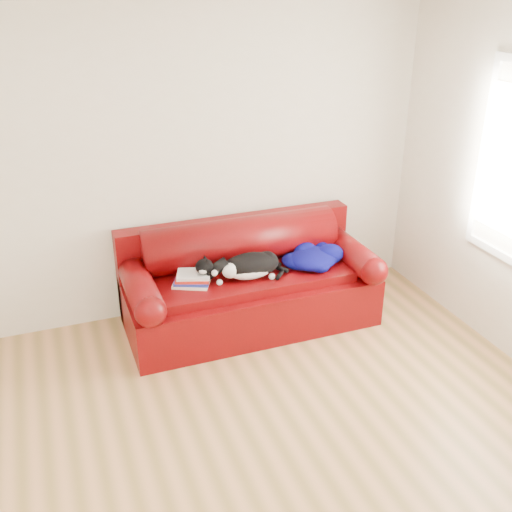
% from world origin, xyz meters
% --- Properties ---
extents(ground, '(4.50, 4.50, 0.00)m').
position_xyz_m(ground, '(0.00, 0.00, 0.00)').
color(ground, olive).
rests_on(ground, ground).
extents(room_shell, '(4.52, 4.02, 2.61)m').
position_xyz_m(room_shell, '(0.12, 0.02, 1.67)').
color(room_shell, beige).
rests_on(room_shell, ground).
extents(sofa_base, '(2.10, 0.90, 0.50)m').
position_xyz_m(sofa_base, '(0.50, 1.49, 0.24)').
color(sofa_base, '#400205').
rests_on(sofa_base, ground).
extents(sofa_back, '(2.10, 1.01, 0.88)m').
position_xyz_m(sofa_back, '(0.50, 1.74, 0.54)').
color(sofa_back, '#400205').
rests_on(sofa_back, ground).
extents(book_stack, '(0.35, 0.32, 0.10)m').
position_xyz_m(book_stack, '(-0.01, 1.44, 0.55)').
color(book_stack, white).
rests_on(book_stack, sofa_base).
extents(cat, '(0.71, 0.30, 0.25)m').
position_xyz_m(cat, '(0.46, 1.39, 0.60)').
color(cat, black).
rests_on(cat, sofa_base).
extents(blanket, '(0.64, 0.53, 0.16)m').
position_xyz_m(blanket, '(1.05, 1.43, 0.57)').
color(blanket, '#08024F').
rests_on(blanket, sofa_base).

